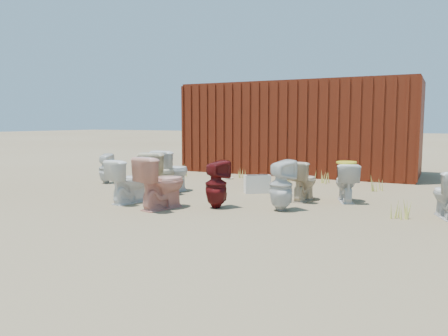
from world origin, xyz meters
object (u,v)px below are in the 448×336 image
at_px(toilet_front_a, 172,171).
at_px(toilet_front_pink, 161,183).
at_px(shipping_container, 300,128).
at_px(toilet_back_e, 281,185).
at_px(toilet_back_a, 106,169).
at_px(toilet_back_yellowlid, 346,182).
at_px(toilet_back_beige_right, 303,181).
at_px(toilet_front_e, 448,194).
at_px(toilet_back_beige_left, 160,174).
at_px(toilet_front_c, 129,181).
at_px(toilet_front_maroon, 216,184).
at_px(loose_tank, 257,184).

relative_size(toilet_front_a, toilet_front_pink, 0.99).
height_order(shipping_container, toilet_back_e, shipping_container).
relative_size(shipping_container, toilet_back_a, 9.03).
relative_size(shipping_container, toilet_back_yellowlid, 8.95).
xyz_separation_m(shipping_container, toilet_back_beige_right, (1.34, -4.18, -0.85)).
relative_size(toilet_front_e, toilet_back_beige_left, 0.84).
height_order(shipping_container, toilet_front_e, shipping_container).
height_order(toilet_front_c, toilet_back_a, toilet_front_c).
xyz_separation_m(toilet_front_maroon, toilet_back_beige_left, (-1.48, 0.55, 0.03)).
xyz_separation_m(toilet_front_pink, toilet_front_maroon, (0.75, 0.44, -0.04)).
relative_size(toilet_front_maroon, toilet_front_e, 1.11).
height_order(toilet_front_a, toilet_back_beige_right, toilet_front_a).
relative_size(shipping_container, toilet_front_a, 7.25).
height_order(shipping_container, toilet_front_a, shipping_container).
distance_m(toilet_front_c, toilet_back_beige_right, 3.00).
height_order(toilet_front_c, toilet_back_e, toilet_back_e).
relative_size(shipping_container, toilet_front_e, 8.67).
distance_m(toilet_front_c, toilet_front_e, 4.97).
bearing_deg(toilet_front_pink, shipping_container, -79.69).
height_order(toilet_front_c, toilet_back_beige_right, toilet_front_c).
bearing_deg(toilet_back_a, toilet_front_maroon, 146.86).
relative_size(shipping_container, toilet_front_pink, 7.15).
xyz_separation_m(toilet_front_e, toilet_back_e, (-2.31, -0.58, 0.05)).
bearing_deg(toilet_back_beige_right, toilet_front_pink, 49.50).
bearing_deg(toilet_front_maroon, toilet_front_pink, 56.47).
height_order(toilet_back_beige_left, toilet_back_yellowlid, toilet_back_beige_left).
distance_m(toilet_back_beige_left, loose_tank, 1.89).
bearing_deg(toilet_back_yellowlid, toilet_front_a, -12.26).
height_order(toilet_back_beige_left, toilet_back_e, toilet_back_beige_left).
height_order(shipping_container, loose_tank, shipping_container).
relative_size(toilet_front_a, toilet_back_beige_left, 1.00).
bearing_deg(toilet_front_maroon, toilet_back_a, 4.52).
bearing_deg(toilet_back_beige_left, loose_tank, -149.54).
height_order(toilet_front_c, toilet_front_maroon, toilet_front_maroon).
distance_m(toilet_front_c, loose_tank, 2.50).
bearing_deg(toilet_back_yellowlid, toilet_front_e, 136.30).
bearing_deg(toilet_front_pink, toilet_front_a, -47.21).
bearing_deg(toilet_front_pink, toilet_back_e, -143.02).
bearing_deg(toilet_back_e, toilet_back_beige_right, -58.96).
distance_m(shipping_container, toilet_back_yellowlid, 4.52).
distance_m(toilet_back_yellowlid, loose_tank, 1.73).
xyz_separation_m(toilet_front_c, toilet_back_beige_left, (0.05, 0.83, 0.04)).
distance_m(toilet_back_beige_left, toilet_back_yellowlid, 3.36).
relative_size(toilet_back_beige_right, toilet_back_yellowlid, 1.05).
xyz_separation_m(shipping_container, toilet_back_e, (1.29, -5.18, -0.80)).
xyz_separation_m(toilet_front_a, toilet_back_e, (2.52, -0.75, -0.02)).
height_order(shipping_container, toilet_front_pink, shipping_container).
distance_m(toilet_front_c, toilet_back_yellowlid, 3.72).
bearing_deg(toilet_back_beige_right, toilet_back_yellowlid, -155.17).
height_order(toilet_front_c, loose_tank, toilet_front_c).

